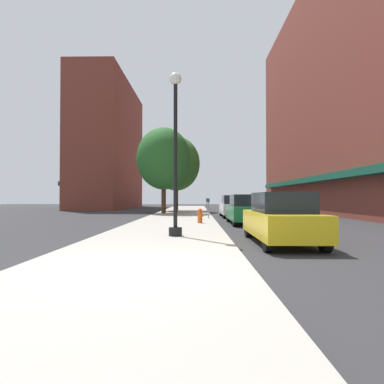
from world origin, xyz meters
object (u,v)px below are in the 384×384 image
parking_meter_near (209,206)px  tree_mid (164,159)px  car_yellow (281,219)px  lamppost (175,150)px  parking_meter_far (207,205)px  tree_near (176,164)px  fire_hydrant (200,216)px  car_white (233,207)px  car_green (245,210)px

parking_meter_near → tree_mid: size_ratio=0.17×
parking_meter_near → car_yellow: 10.69m
lamppost → parking_meter_far: (1.54, 12.82, -2.25)m
car_yellow → parking_meter_far: bearing=97.5°
tree_mid → parking_meter_far: bearing=-40.3°
tree_near → fire_hydrant: bearing=-81.4°
tree_near → car_white: tree_near is taller
lamppost → tree_mid: (-2.15, 15.96, 1.70)m
car_yellow → fire_hydrant: bearing=110.5°
tree_mid → tree_near: bearing=81.4°
fire_hydrant → tree_near: bearing=98.6°
parking_meter_near → car_white: size_ratio=0.30×
car_white → fire_hydrant: bearing=-112.1°
parking_meter_far → fire_hydrant: bearing=-94.8°
parking_meter_near → car_yellow: size_ratio=0.30×
tree_mid → car_green: size_ratio=1.75×
lamppost → fire_hydrant: lamppost is taller
fire_hydrant → car_green: car_green is taller
lamppost → parking_meter_near: bearing=80.7°
parking_meter_far → car_white: 2.01m
car_white → tree_mid: bearing=146.1°
fire_hydrant → car_white: (2.56, 6.72, 0.29)m
parking_meter_near → tree_near: size_ratio=0.17×
tree_near → tree_mid: bearing=-98.6°
parking_meter_near → parking_meter_far: 3.35m
fire_hydrant → car_green: 2.67m
tree_mid → car_yellow: 18.37m
parking_meter_near → car_yellow: (1.95, -10.51, -0.14)m
car_yellow → car_white: (0.00, 13.38, 0.00)m
car_green → tree_near: bearing=106.4°
lamppost → parking_meter_near: (1.54, 9.47, -2.25)m
parking_meter_far → tree_near: bearing=109.7°
parking_meter_far → tree_near: 9.62m
parking_meter_far → car_white: bearing=-13.9°
parking_meter_near → car_green: car_green is taller
parking_meter_far → car_yellow: bearing=-82.0°
lamppost → fire_hydrant: size_ratio=7.47×
fire_hydrant → car_white: 7.19m
parking_meter_near → tree_mid: bearing=119.7°
lamppost → car_yellow: lamppost is taller
car_white → parking_meter_far: bearing=164.8°
lamppost → parking_meter_far: bearing=83.1°
lamppost → car_green: size_ratio=1.37×
parking_meter_near → tree_mid: 8.45m
parking_meter_near → parking_meter_far: (0.00, 3.35, 0.00)m
fire_hydrant → car_white: bearing=69.2°
lamppost → car_white: lamppost is taller
tree_mid → car_yellow: (5.65, -17.00, -4.09)m
lamppost → fire_hydrant: (0.94, 5.62, -2.68)m
fire_hydrant → parking_meter_near: bearing=81.0°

